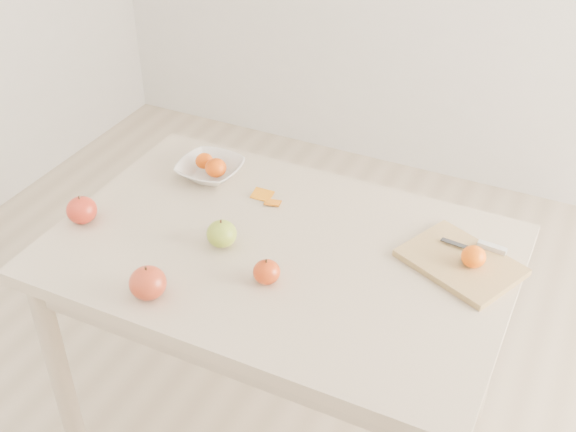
% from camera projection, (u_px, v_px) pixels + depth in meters
% --- Properties ---
extents(ground, '(3.50, 3.50, 0.00)m').
position_uv_depth(ground, '(281.00, 431.00, 2.33)').
color(ground, '#C6B293').
rests_on(ground, ground).
extents(table, '(1.20, 0.80, 0.75)m').
position_uv_depth(table, '(280.00, 276.00, 1.95)').
color(table, beige).
rests_on(table, ground).
extents(cutting_board, '(0.34, 0.30, 0.02)m').
position_uv_depth(cutting_board, '(461.00, 262.00, 1.83)').
color(cutting_board, tan).
rests_on(cutting_board, table).
extents(board_tangerine, '(0.06, 0.06, 0.05)m').
position_uv_depth(board_tangerine, '(474.00, 257.00, 1.79)').
color(board_tangerine, '#DE5E07').
rests_on(board_tangerine, cutting_board).
extents(fruit_bowl, '(0.19, 0.19, 0.05)m').
position_uv_depth(fruit_bowl, '(210.00, 170.00, 2.17)').
color(fruit_bowl, white).
rests_on(fruit_bowl, table).
extents(bowl_tangerine_near, '(0.05, 0.05, 0.05)m').
position_uv_depth(bowl_tangerine_near, '(204.00, 161.00, 2.17)').
color(bowl_tangerine_near, '#E03F07').
rests_on(bowl_tangerine_near, fruit_bowl).
extents(bowl_tangerine_far, '(0.06, 0.06, 0.06)m').
position_uv_depth(bowl_tangerine_far, '(216.00, 168.00, 2.13)').
color(bowl_tangerine_far, '#D55007').
rests_on(bowl_tangerine_far, fruit_bowl).
extents(orange_peel_a, '(0.06, 0.05, 0.01)m').
position_uv_depth(orange_peel_a, '(262.00, 196.00, 2.09)').
color(orange_peel_a, orange).
rests_on(orange_peel_a, table).
extents(orange_peel_b, '(0.05, 0.04, 0.01)m').
position_uv_depth(orange_peel_b, '(273.00, 203.00, 2.06)').
color(orange_peel_b, orange).
rests_on(orange_peel_b, table).
extents(paring_knife, '(0.17, 0.05, 0.01)m').
position_uv_depth(paring_knife, '(486.00, 247.00, 1.86)').
color(paring_knife, silver).
rests_on(paring_knife, cutting_board).
extents(apple_green, '(0.08, 0.08, 0.07)m').
position_uv_depth(apple_green, '(222.00, 234.00, 1.88)').
color(apple_green, '#57881D').
rests_on(apple_green, table).
extents(apple_red_d, '(0.08, 0.08, 0.08)m').
position_uv_depth(apple_red_d, '(82.00, 210.00, 1.97)').
color(apple_red_d, maroon).
rests_on(apple_red_d, table).
extents(apple_red_c, '(0.09, 0.09, 0.08)m').
position_uv_depth(apple_red_c, '(148.00, 283.00, 1.72)').
color(apple_red_c, maroon).
rests_on(apple_red_c, table).
extents(apple_red_e, '(0.07, 0.07, 0.06)m').
position_uv_depth(apple_red_e, '(267.00, 272.00, 1.77)').
color(apple_red_e, '#9F0F0A').
rests_on(apple_red_e, table).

